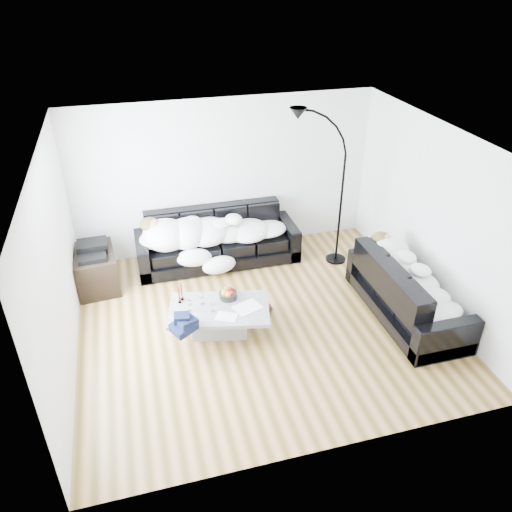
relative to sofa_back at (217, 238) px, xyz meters
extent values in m
plane|color=brown|center=(0.26, -1.77, -0.43)|extent=(5.00, 5.00, 0.00)
cube|color=silver|center=(0.26, 0.48, 0.87)|extent=(5.00, 0.02, 2.60)
cube|color=silver|center=(-2.24, -1.77, 0.87)|extent=(0.02, 4.50, 2.60)
cube|color=silver|center=(2.76, -1.77, 0.87)|extent=(0.02, 4.50, 2.60)
plane|color=white|center=(0.26, -1.77, 2.17)|extent=(5.00, 5.00, 0.00)
cube|color=black|center=(0.00, 0.00, 0.00)|extent=(2.65, 0.92, 0.87)
cube|color=black|center=(2.29, -2.15, -0.01)|extent=(0.90, 2.10, 0.85)
ellipsoid|color=#0D595E|center=(2.23, -1.50, 0.29)|extent=(0.42, 0.38, 0.20)
cube|color=#939699|center=(-0.35, -1.83, -0.24)|extent=(1.47, 1.05, 0.39)
cylinder|color=white|center=(-0.18, -1.64, 0.03)|extent=(0.31, 0.31, 0.15)
cylinder|color=white|center=(-0.55, -1.68, 0.05)|extent=(0.09, 0.09, 0.18)
cylinder|color=white|center=(-0.74, -1.80, 0.04)|extent=(0.08, 0.08, 0.17)
cylinder|color=white|center=(-0.44, -1.88, 0.05)|extent=(0.10, 0.10, 0.18)
cylinder|color=maroon|center=(-0.84, -1.57, 0.07)|extent=(0.05, 0.05, 0.24)
cylinder|color=maroon|center=(-0.80, -1.51, 0.09)|extent=(0.05, 0.05, 0.27)
cube|color=silver|center=(0.02, -1.92, -0.04)|extent=(0.42, 0.37, 0.01)
cube|color=silver|center=(-0.30, -2.05, -0.04)|extent=(0.33, 0.30, 0.01)
cube|color=black|center=(-1.96, -0.25, -0.13)|extent=(0.68, 0.93, 0.60)
cube|color=black|center=(-1.96, -0.25, 0.24)|extent=(0.45, 0.35, 0.13)
camera|label=1|loc=(-1.29, -7.14, 3.99)|focal=35.00mm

